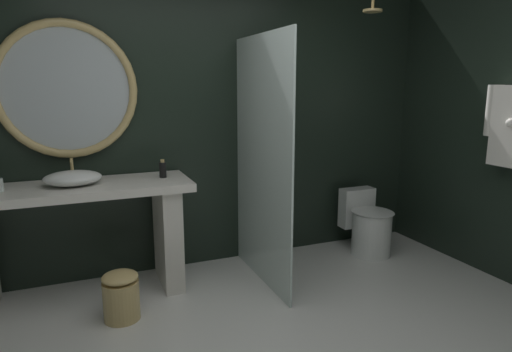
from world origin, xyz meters
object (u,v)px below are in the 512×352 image
at_px(soap_dispenser, 163,169).
at_px(rain_shower_head, 373,7).
at_px(toilet, 368,226).
at_px(round_wall_mirror, 67,90).
at_px(vessel_sink, 73,178).
at_px(waste_bin, 121,295).

xyz_separation_m(soap_dispenser, rain_shower_head, (1.77, -0.25, 1.31)).
distance_m(rain_shower_head, toilet, 2.02).
distance_m(soap_dispenser, rain_shower_head, 2.21).
height_order(soap_dispenser, round_wall_mirror, round_wall_mirror).
relative_size(vessel_sink, toilet, 0.69).
relative_size(soap_dispenser, round_wall_mirror, 0.14).
relative_size(vessel_sink, soap_dispenser, 2.81).
bearing_deg(toilet, waste_bin, -170.59).
relative_size(round_wall_mirror, toilet, 1.75).
height_order(vessel_sink, waste_bin, vessel_sink).
xyz_separation_m(soap_dispenser, round_wall_mirror, (-0.66, 0.25, 0.63)).
distance_m(soap_dispenser, waste_bin, 1.02).
distance_m(vessel_sink, rain_shower_head, 2.79).
bearing_deg(rain_shower_head, waste_bin, -173.75).
height_order(round_wall_mirror, rain_shower_head, rain_shower_head).
bearing_deg(soap_dispenser, vessel_sink, -178.54).
relative_size(vessel_sink, rain_shower_head, 1.54).
relative_size(soap_dispenser, waste_bin, 0.42).
distance_m(round_wall_mirror, rain_shower_head, 2.57).
bearing_deg(vessel_sink, waste_bin, -62.00).
bearing_deg(round_wall_mirror, toilet, -7.58).
relative_size(toilet, waste_bin, 1.71).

